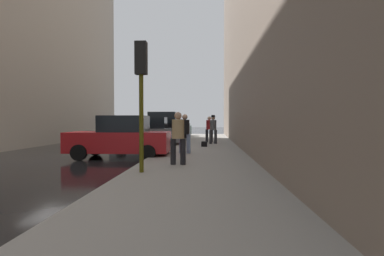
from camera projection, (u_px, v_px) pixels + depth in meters
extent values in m
plane|color=black|center=(59.00, 158.00, 12.72)|extent=(120.00, 120.00, 0.00)
cube|color=gray|center=(200.00, 157.00, 12.38)|extent=(4.00, 40.00, 0.15)
cube|color=#B2191E|center=(120.00, 142.00, 12.64)|extent=(4.23, 1.91, 0.84)
cube|color=black|center=(124.00, 124.00, 12.61)|extent=(1.92, 1.60, 0.70)
cylinder|color=black|center=(96.00, 148.00, 13.62)|extent=(0.64, 0.23, 0.64)
cylinder|color=black|center=(79.00, 153.00, 11.78)|extent=(0.64, 0.23, 0.64)
cylinder|color=black|center=(155.00, 149.00, 13.51)|extent=(0.64, 0.23, 0.64)
cylinder|color=black|center=(148.00, 153.00, 11.67)|extent=(0.64, 0.23, 0.64)
cube|color=slate|center=(147.00, 135.00, 18.36)|extent=(4.24, 1.94, 0.84)
cube|color=black|center=(151.00, 123.00, 18.34)|extent=(1.93, 1.61, 0.70)
cylinder|color=black|center=(129.00, 140.00, 19.33)|extent=(0.64, 0.23, 0.64)
cylinder|color=black|center=(121.00, 142.00, 17.49)|extent=(0.64, 0.23, 0.64)
cylinder|color=black|center=(171.00, 140.00, 19.24)|extent=(0.64, 0.23, 0.64)
cylinder|color=black|center=(168.00, 142.00, 17.41)|extent=(0.64, 0.23, 0.64)
cube|color=black|center=(160.00, 130.00, 23.17)|extent=(4.64, 1.94, 1.10)
cube|color=black|center=(163.00, 118.00, 23.14)|extent=(2.10, 1.61, 0.90)
cylinder|color=black|center=(143.00, 136.00, 24.15)|extent=(0.64, 0.23, 0.64)
cylinder|color=black|center=(138.00, 138.00, 22.32)|extent=(0.64, 0.23, 0.64)
cylinder|color=black|center=(180.00, 136.00, 24.05)|extent=(0.64, 0.23, 0.64)
cylinder|color=black|center=(178.00, 138.00, 22.21)|extent=(0.64, 0.23, 0.64)
cube|color=#193828|center=(169.00, 130.00, 28.37)|extent=(4.21, 1.87, 0.84)
cube|color=black|center=(171.00, 122.00, 28.34)|extent=(1.90, 1.58, 0.70)
cylinder|color=black|center=(156.00, 133.00, 29.39)|extent=(0.64, 0.22, 0.64)
cylinder|color=black|center=(153.00, 134.00, 27.55)|extent=(0.64, 0.22, 0.64)
cylinder|color=black|center=(184.00, 134.00, 29.22)|extent=(0.64, 0.22, 0.64)
cylinder|color=black|center=(182.00, 134.00, 27.38)|extent=(0.64, 0.22, 0.64)
cylinder|color=red|center=(179.00, 139.00, 19.09)|extent=(0.22, 0.22, 0.55)
sphere|color=red|center=(179.00, 134.00, 19.08)|extent=(0.20, 0.20, 0.20)
cylinder|color=red|center=(176.00, 138.00, 19.10)|extent=(0.10, 0.09, 0.09)
cylinder|color=red|center=(181.00, 138.00, 19.08)|extent=(0.10, 0.09, 0.09)
cylinder|color=#514C0F|center=(141.00, 107.00, 8.25)|extent=(0.12, 0.12, 3.60)
cube|color=black|center=(141.00, 58.00, 8.21)|extent=(0.32, 0.24, 0.90)
sphere|color=red|center=(142.00, 49.00, 8.34)|extent=(0.14, 0.14, 0.14)
sphere|color=yellow|center=(142.00, 59.00, 8.35)|extent=(0.14, 0.14, 0.14)
sphere|color=green|center=(142.00, 69.00, 8.35)|extent=(0.14, 0.14, 0.14)
cylinder|color=#333338|center=(211.00, 137.00, 18.45)|extent=(0.22, 0.22, 0.85)
cylinder|color=#333338|center=(216.00, 137.00, 18.52)|extent=(0.22, 0.22, 0.85)
cylinder|color=#4C5156|center=(213.00, 125.00, 18.47)|extent=(0.50, 0.50, 0.62)
sphere|color=tan|center=(213.00, 118.00, 18.46)|extent=(0.24, 0.24, 0.24)
cylinder|color=black|center=(213.00, 117.00, 18.45)|extent=(0.34, 0.34, 0.02)
cylinder|color=black|center=(213.00, 116.00, 18.45)|extent=(0.23, 0.23, 0.11)
cylinder|color=black|center=(212.00, 136.00, 19.84)|extent=(0.20, 0.20, 0.85)
cylinder|color=black|center=(207.00, 136.00, 19.89)|extent=(0.20, 0.20, 0.85)
cylinder|color=#A51E23|center=(209.00, 125.00, 19.85)|extent=(0.44, 0.44, 0.62)
sphere|color=beige|center=(209.00, 118.00, 19.84)|extent=(0.24, 0.24, 0.24)
cylinder|color=#728CB2|center=(181.00, 143.00, 13.14)|extent=(0.19, 0.19, 0.85)
cylinder|color=#728CB2|center=(188.00, 144.00, 13.11)|extent=(0.19, 0.19, 0.85)
cylinder|color=black|center=(185.00, 127.00, 13.11)|extent=(0.42, 0.42, 0.62)
sphere|color=tan|center=(185.00, 117.00, 13.10)|extent=(0.24, 0.24, 0.24)
cylinder|color=black|center=(173.00, 151.00, 9.73)|extent=(0.18, 0.18, 0.85)
cylinder|color=black|center=(183.00, 152.00, 9.71)|extent=(0.18, 0.18, 0.85)
cylinder|color=tan|center=(178.00, 129.00, 9.70)|extent=(0.40, 0.40, 0.62)
sphere|color=tan|center=(178.00, 116.00, 9.69)|extent=(0.24, 0.24, 0.24)
cube|color=black|center=(204.00, 144.00, 16.57)|extent=(0.32, 0.44, 0.28)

